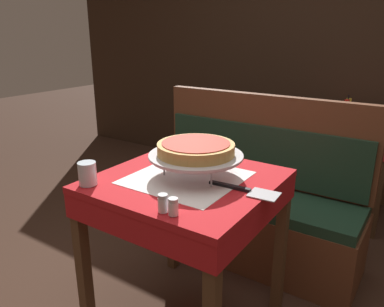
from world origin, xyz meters
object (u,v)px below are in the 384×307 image
object	(u,v)px
salt_shaker	(163,203)
condiment_caddy	(347,111)
pizza_server	(246,190)
pepper_shaker	(173,207)
water_glass_near	(87,174)
napkin_holder	(211,147)
dining_table_front	(187,198)
dining_table_rear	(346,132)
pizza_pan_stand	(196,156)
deep_dish_pizza	(196,148)
booth_bench	(250,209)

from	to	relation	value
salt_shaker	condiment_caddy	size ratio (longest dim) A/B	0.39
pizza_server	pepper_shaker	size ratio (longest dim) A/B	4.72
water_glass_near	napkin_holder	size ratio (longest dim) A/B	0.96
dining_table_front	napkin_holder	size ratio (longest dim) A/B	7.68
dining_table_rear	pizza_pan_stand	bearing A→B (deg)	-99.84
dining_table_front	pizza_server	xyz separation A→B (m)	(0.28, 0.01, 0.10)
dining_table_rear	pizza_server	distance (m)	1.68
water_glass_near	salt_shaker	distance (m)	0.41
dining_table_rear	condiment_caddy	size ratio (longest dim) A/B	4.54
pizza_server	salt_shaker	world-z (taller)	salt_shaker
dining_table_front	deep_dish_pizza	size ratio (longest dim) A/B	2.30
booth_bench	water_glass_near	world-z (taller)	booth_bench
dining_table_front	condiment_caddy	size ratio (longest dim) A/B	4.59
dining_table_front	salt_shaker	world-z (taller)	salt_shaker
dining_table_rear	water_glass_near	distance (m)	2.07
dining_table_rear	deep_dish_pizza	xyz separation A→B (m)	(-0.29, -1.65, 0.25)
dining_table_rear	pizza_server	xyz separation A→B (m)	(-0.03, -1.68, 0.13)
water_glass_near	napkin_holder	world-z (taller)	water_glass_near
pizza_server	pepper_shaker	xyz separation A→B (m)	(-0.12, -0.32, 0.03)
deep_dish_pizza	dining_table_front	bearing A→B (deg)	-121.73
deep_dish_pizza	pepper_shaker	xyz separation A→B (m)	(0.14, -0.35, -0.10)
pizza_pan_stand	pepper_shaker	xyz separation A→B (m)	(0.14, -0.35, -0.06)
pizza_server	pepper_shaker	world-z (taller)	pepper_shaker
deep_dish_pizza	condiment_caddy	size ratio (longest dim) A/B	1.99
condiment_caddy	napkin_holder	bearing A→B (deg)	-105.06
deep_dish_pizza	salt_shaker	xyz separation A→B (m)	(0.09, -0.35, -0.09)
pepper_shaker	condiment_caddy	xyz separation A→B (m)	(0.14, 2.00, 0.01)
salt_shaker	deep_dish_pizza	bearing A→B (deg)	104.62
condiment_caddy	pepper_shaker	bearing A→B (deg)	-93.89
deep_dish_pizza	water_glass_near	xyz separation A→B (m)	(-0.32, -0.33, -0.08)
booth_bench	water_glass_near	size ratio (longest dim) A/B	14.06
napkin_holder	condiment_caddy	size ratio (longest dim) A/B	0.60
pizza_server	napkin_holder	bearing A→B (deg)	138.55
pizza_server	booth_bench	bearing A→B (deg)	112.70
pizza_pan_stand	salt_shaker	world-z (taller)	pizza_pan_stand
napkin_holder	dining_table_rear	bearing A→B (deg)	74.41
pepper_shaker	condiment_caddy	world-z (taller)	condiment_caddy
dining_table_front	booth_bench	size ratio (longest dim) A/B	0.57
booth_bench	condiment_caddy	xyz separation A→B (m)	(0.31, 0.96, 0.50)
booth_bench	pizza_pan_stand	size ratio (longest dim) A/B	3.30
dining_table_front	deep_dish_pizza	distance (m)	0.23
booth_bench	deep_dish_pizza	xyz separation A→B (m)	(0.04, -0.69, 0.59)
dining_table_front	napkin_holder	distance (m)	0.36
salt_shaker	pizza_server	bearing A→B (deg)	62.70
pizza_server	napkin_holder	distance (m)	0.47
pizza_pan_stand	dining_table_rear	bearing A→B (deg)	80.16
booth_bench	napkin_holder	xyz separation A→B (m)	(-0.05, -0.41, 0.51)
dining_table_rear	pizza_pan_stand	world-z (taller)	pizza_pan_stand
dining_table_rear	booth_bench	world-z (taller)	booth_bench
pizza_pan_stand	pepper_shaker	size ratio (longest dim) A/B	6.56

